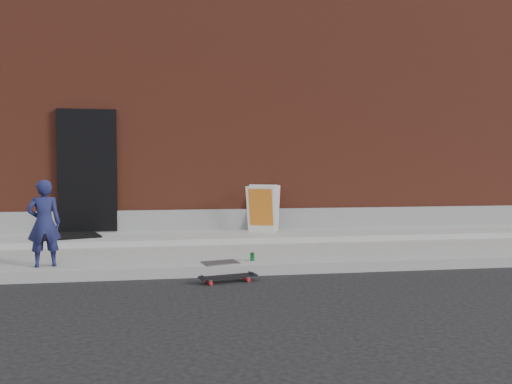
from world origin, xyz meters
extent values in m
plane|color=black|center=(0.00, 0.00, 0.00)|extent=(80.00, 80.00, 0.00)
cube|color=slate|center=(0.00, 1.50, 0.07)|extent=(20.00, 3.00, 0.15)
cube|color=gray|center=(0.00, 2.40, 0.20)|extent=(20.00, 1.20, 0.10)
cube|color=maroon|center=(0.00, 7.00, 2.50)|extent=(20.00, 8.00, 5.00)
cube|color=gray|center=(0.00, 2.97, 0.45)|extent=(20.00, 0.10, 0.40)
cube|color=black|center=(-2.60, 2.96, 1.40)|extent=(1.05, 0.12, 2.25)
imported|color=#181B44|center=(-2.70, 0.33, 0.73)|extent=(0.48, 0.38, 1.16)
cylinder|color=#B11218|center=(-0.09, -0.17, 0.02)|extent=(0.06, 0.04, 0.05)
cylinder|color=#B11218|center=(-0.06, -0.33, 0.02)|extent=(0.06, 0.04, 0.05)
cylinder|color=#B11218|center=(-0.58, -0.28, 0.02)|extent=(0.06, 0.04, 0.05)
cylinder|color=#B11218|center=(-0.54, -0.44, 0.02)|extent=(0.06, 0.04, 0.05)
cube|color=#A0A0A4|center=(-0.07, -0.25, 0.06)|extent=(0.08, 0.16, 0.02)
cube|color=#A0A0A4|center=(-0.56, -0.36, 0.06)|extent=(0.08, 0.16, 0.02)
cube|color=black|center=(-0.32, -0.31, 0.07)|extent=(0.74, 0.34, 0.01)
cube|color=silver|center=(0.55, 2.42, 0.68)|extent=(0.58, 0.42, 0.86)
cube|color=silver|center=(0.70, 2.78, 0.68)|extent=(0.58, 0.42, 0.86)
cube|color=yellow|center=(0.55, 2.40, 0.64)|extent=(0.48, 0.33, 0.69)
cube|color=silver|center=(0.63, 2.60, 1.11)|extent=(0.51, 0.24, 0.04)
cylinder|color=#187833|center=(0.09, 0.30, 0.21)|extent=(0.07, 0.07, 0.11)
cube|color=black|center=(-2.90, 2.48, 0.27)|extent=(1.29, 1.17, 0.03)
cube|color=#4E4E53|center=(-0.37, 0.20, 0.16)|extent=(0.54, 0.42, 0.01)
camera|label=1|loc=(-0.91, -6.59, 1.49)|focal=35.00mm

